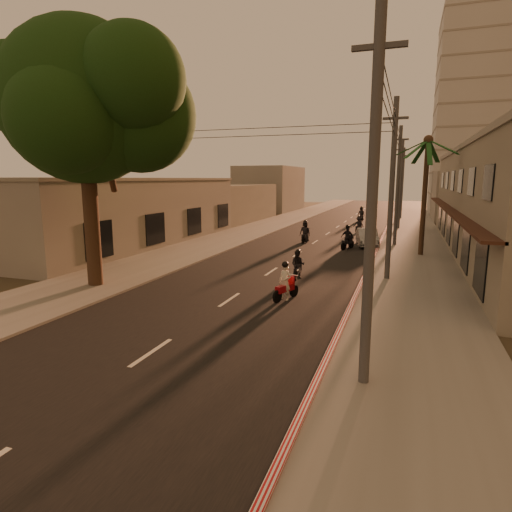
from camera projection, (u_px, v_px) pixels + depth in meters
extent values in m
plane|color=#383023|center=(209.00, 314.00, 16.52)|extent=(160.00, 160.00, 0.00)
cube|color=black|center=(315.00, 242.00, 35.07)|extent=(10.00, 140.00, 0.02)
cube|color=slate|center=(412.00, 246.00, 32.61)|extent=(5.00, 140.00, 0.12)
cube|color=slate|center=(231.00, 237.00, 37.52)|extent=(5.00, 140.00, 0.12)
cube|color=#AD1219|center=(375.00, 255.00, 28.75)|extent=(0.20, 60.00, 0.20)
cube|color=#391F16|center=(449.00, 209.00, 29.49)|extent=(0.80, 34.00, 0.12)
cube|color=gray|center=(125.00, 213.00, 33.65)|extent=(8.00, 24.00, 5.00)
cube|color=gray|center=(123.00, 179.00, 33.19)|extent=(8.20, 24.20, 0.20)
cube|color=#B7B5B2|center=(480.00, 115.00, 60.73)|extent=(12.00, 12.00, 28.00)
cylinder|color=black|center=(92.00, 225.00, 20.14)|extent=(0.70, 0.70, 6.00)
cylinder|color=black|center=(108.00, 160.00, 19.71)|extent=(1.22, 2.17, 3.04)
cylinder|color=black|center=(72.00, 155.00, 19.48)|extent=(1.31, 1.49, 2.73)
sphere|color=black|center=(84.00, 103.00, 19.15)|extent=(7.20, 7.20, 7.20)
sphere|color=black|center=(139.00, 115.00, 19.45)|extent=(5.20, 5.20, 5.20)
sphere|color=black|center=(65.00, 114.00, 20.54)|extent=(4.80, 4.80, 4.80)
sphere|color=black|center=(66.00, 118.00, 17.45)|extent=(4.60, 4.60, 4.60)
sphere|color=black|center=(133.00, 79.00, 17.58)|extent=(4.40, 4.40, 4.40)
sphere|color=black|center=(19.00, 89.00, 18.74)|extent=(4.00, 4.00, 4.00)
sphere|color=black|center=(137.00, 86.00, 20.79)|extent=(4.40, 4.40, 4.40)
cylinder|color=black|center=(424.00, 199.00, 28.06)|extent=(0.32, 0.32, 7.60)
sphere|color=black|center=(428.00, 140.00, 27.39)|extent=(0.60, 0.60, 0.60)
cylinder|color=#38383A|center=(372.00, 207.00, 9.98)|extent=(0.26, 0.26, 9.00)
cube|color=#38383A|center=(379.00, 46.00, 9.35)|extent=(1.20, 0.12, 0.12)
cylinder|color=#38383A|center=(391.00, 192.00, 21.11)|extent=(0.26, 0.26, 9.00)
cube|color=#38383A|center=(396.00, 118.00, 20.48)|extent=(1.20, 0.12, 0.12)
cylinder|color=#38383A|center=(398.00, 187.00, 32.24)|extent=(0.26, 0.26, 9.00)
cube|color=#38383A|center=(400.00, 139.00, 31.62)|extent=(1.20, 0.12, 0.12)
cylinder|color=#38383A|center=(401.00, 185.00, 43.37)|extent=(0.26, 0.26, 9.00)
cube|color=#38383A|center=(403.00, 150.00, 42.75)|extent=(1.20, 0.12, 0.12)
cylinder|color=#38383A|center=(402.00, 184.00, 54.51)|extent=(0.26, 0.26, 9.00)
cube|color=#38383A|center=(404.00, 156.00, 53.88)|extent=(1.20, 0.12, 0.12)
cube|color=gray|center=(468.00, 196.00, 53.15)|extent=(8.00, 14.00, 6.00)
cube|color=gray|center=(226.00, 203.00, 52.26)|extent=(8.00, 14.00, 4.40)
cube|color=gray|center=(270.00, 189.00, 68.73)|extent=(8.00, 14.00, 7.00)
cylinder|color=black|center=(294.00, 291.00, 18.84)|extent=(0.28, 0.54, 0.54)
cylinder|color=black|center=(277.00, 296.00, 17.94)|extent=(0.28, 0.54, 0.54)
cube|color=maroon|center=(285.00, 288.00, 18.29)|extent=(0.63, 1.08, 0.29)
cube|color=maroon|center=(292.00, 283.00, 18.62)|extent=(0.30, 0.19, 0.58)
cylinder|color=silver|center=(293.00, 275.00, 18.65)|extent=(0.51, 0.23, 0.04)
imported|color=beige|center=(285.00, 282.00, 18.24)|extent=(0.85, 0.78, 1.61)
sphere|color=black|center=(285.00, 264.00, 18.11)|extent=(0.29, 0.29, 0.29)
sphere|color=silver|center=(288.00, 269.00, 18.76)|extent=(0.12, 0.12, 0.12)
sphere|color=silver|center=(298.00, 270.00, 18.42)|extent=(0.12, 0.12, 0.12)
cylinder|color=black|center=(300.00, 271.00, 22.88)|extent=(0.12, 0.50, 0.49)
cylinder|color=black|center=(296.00, 276.00, 21.84)|extent=(0.12, 0.50, 0.49)
cube|color=black|center=(298.00, 269.00, 22.25)|extent=(0.30, 0.98, 0.26)
cube|color=black|center=(299.00, 265.00, 22.65)|extent=(0.27, 0.10, 0.53)
cylinder|color=silver|center=(300.00, 259.00, 22.69)|extent=(0.49, 0.07, 0.04)
imported|color=black|center=(298.00, 265.00, 22.21)|extent=(0.78, 0.64, 1.48)
sphere|color=black|center=(298.00, 252.00, 22.09)|extent=(0.26, 0.26, 0.26)
cylinder|color=black|center=(352.00, 244.00, 32.04)|extent=(0.30, 0.58, 0.58)
cylinder|color=black|center=(343.00, 246.00, 31.07)|extent=(0.30, 0.58, 0.58)
cube|color=black|center=(347.00, 242.00, 31.45)|extent=(0.67, 1.17, 0.31)
cube|color=black|center=(350.00, 239.00, 31.81)|extent=(0.33, 0.21, 0.62)
cylinder|color=silver|center=(351.00, 234.00, 31.84)|extent=(0.55, 0.24, 0.04)
imported|color=black|center=(347.00, 238.00, 31.39)|extent=(1.30, 1.09, 1.74)
sphere|color=black|center=(348.00, 227.00, 31.25)|extent=(0.31, 0.31, 0.31)
cylinder|color=black|center=(307.00, 238.00, 35.50)|extent=(0.12, 0.58, 0.58)
cylinder|color=black|center=(303.00, 240.00, 34.31)|extent=(0.12, 0.58, 0.58)
cube|color=black|center=(305.00, 236.00, 34.78)|extent=(0.33, 1.15, 0.31)
cube|color=black|center=(307.00, 233.00, 35.23)|extent=(0.31, 0.11, 0.62)
cylinder|color=silver|center=(307.00, 228.00, 35.28)|extent=(0.57, 0.06, 0.04)
imported|color=black|center=(305.00, 232.00, 34.73)|extent=(0.89, 0.61, 1.74)
sphere|color=black|center=(305.00, 222.00, 34.58)|extent=(0.31, 0.31, 0.31)
cylinder|color=black|center=(361.00, 229.00, 42.01)|extent=(0.21, 0.52, 0.52)
cylinder|color=black|center=(357.00, 230.00, 41.06)|extent=(0.21, 0.52, 0.52)
cube|color=black|center=(359.00, 227.00, 41.44)|extent=(0.49, 1.04, 0.28)
cube|color=black|center=(360.00, 225.00, 41.79)|extent=(0.29, 0.15, 0.55)
cylinder|color=silver|center=(361.00, 222.00, 41.83)|extent=(0.50, 0.16, 0.04)
imported|color=black|center=(359.00, 224.00, 41.39)|extent=(1.26, 1.02, 1.55)
sphere|color=black|center=(359.00, 217.00, 41.26)|extent=(0.28, 0.28, 0.28)
imported|color=gray|center=(367.00, 237.00, 32.99)|extent=(2.97, 4.60, 1.34)
cylinder|color=black|center=(362.00, 218.00, 53.27)|extent=(0.17, 0.58, 0.57)
cylinder|color=black|center=(360.00, 219.00, 52.15)|extent=(0.17, 0.58, 0.57)
cube|color=black|center=(361.00, 216.00, 52.60)|extent=(0.41, 1.14, 0.30)
cube|color=black|center=(362.00, 215.00, 53.02)|extent=(0.31, 0.14, 0.61)
cylinder|color=silver|center=(362.00, 212.00, 53.06)|extent=(0.56, 0.11, 0.04)
imported|color=black|center=(361.00, 214.00, 52.54)|extent=(0.96, 0.74, 1.70)
sphere|color=black|center=(362.00, 207.00, 52.40)|extent=(0.30, 0.30, 0.30)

